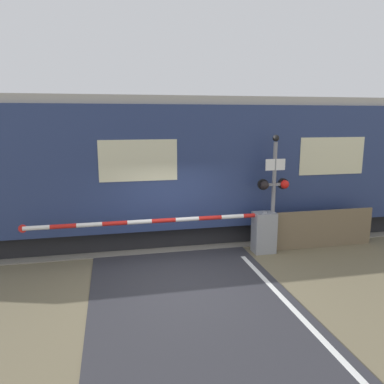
# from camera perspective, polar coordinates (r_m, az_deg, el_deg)

# --- Properties ---
(ground_plane) EXTENTS (80.00, 80.00, 0.00)m
(ground_plane) POSITION_cam_1_polar(r_m,az_deg,el_deg) (8.97, -1.44, -13.05)
(ground_plane) COLOR #6B6047
(track_bed) EXTENTS (36.00, 3.20, 0.13)m
(track_bed) POSITION_cam_1_polar(r_m,az_deg,el_deg) (12.05, -4.43, -6.51)
(track_bed) COLOR slate
(track_bed) RESTS_ON ground_plane
(train) EXTENTS (20.75, 2.86, 4.28)m
(train) POSITION_cam_1_polar(r_m,az_deg,el_deg) (11.49, -8.63, 3.60)
(train) COLOR black
(train) RESTS_ON ground_plane
(crossing_barrier) EXTENTS (6.61, 0.44, 1.18)m
(crossing_barrier) POSITION_cam_1_polar(r_m,az_deg,el_deg) (10.36, 7.73, -5.78)
(crossing_barrier) COLOR gray
(crossing_barrier) RESTS_ON ground_plane
(signal_post) EXTENTS (0.89, 0.26, 3.25)m
(signal_post) POSITION_cam_1_polar(r_m,az_deg,el_deg) (10.49, 12.38, 0.89)
(signal_post) COLOR gray
(signal_post) RESTS_ON ground_plane
(roadside_fence) EXTENTS (3.23, 0.06, 1.10)m
(roadside_fence) POSITION_cam_1_polar(r_m,az_deg,el_deg) (11.43, 19.04, -5.34)
(roadside_fence) COLOR #726047
(roadside_fence) RESTS_ON ground_plane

